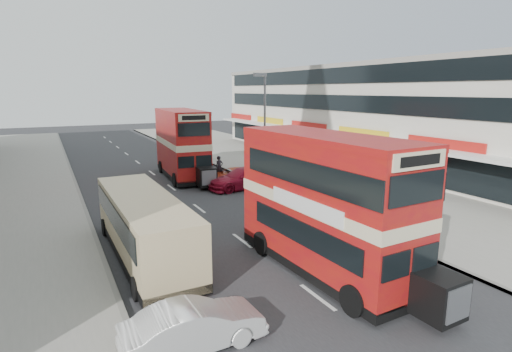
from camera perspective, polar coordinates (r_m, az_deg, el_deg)
ground at (r=13.35m, az=13.88°, el=-19.75°), size 160.00×160.00×0.00m
road_surface at (r=30.24m, az=-11.72°, el=-1.59°), size 12.00×90.00×0.01m
pavement_right at (r=35.25m, az=7.38°, el=0.59°), size 12.00×90.00×0.15m
kerb_left at (r=29.27m, az=-23.30°, el=-2.64°), size 0.20×90.00×0.16m
kerb_right at (r=32.32m, az=-1.27°, el=-0.34°), size 0.20×90.00×0.16m
commercial_row at (r=41.17m, az=15.20°, el=8.38°), size 9.90×46.20×9.30m
street_lamp at (r=30.08m, az=1.10°, el=7.81°), size 1.00×0.20×8.12m
bus_main at (r=15.65m, az=9.73°, el=-3.86°), size 2.93×9.44×5.17m
bus_second at (r=33.09m, az=-10.30°, el=4.46°), size 3.22×9.66×5.23m
coach at (r=17.77m, az=-15.33°, el=-6.49°), size 2.52×9.33×2.47m
car_left_front at (r=11.93m, az=-8.61°, el=-20.03°), size 3.97×1.48×1.30m
car_right_a at (r=29.21m, az=-1.83°, el=-0.32°), size 5.31×2.49×1.50m
car_right_b at (r=30.63m, az=-3.30°, el=-0.02°), size 4.62×2.57×1.22m
car_right_c at (r=40.73m, az=-9.27°, el=2.92°), size 4.07×1.80×1.36m
pedestrian_near at (r=27.92m, az=7.40°, el=-0.62°), size 0.69×0.63×1.55m
cyclist at (r=31.30m, az=-5.12°, el=0.39°), size 0.72×1.58×2.03m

